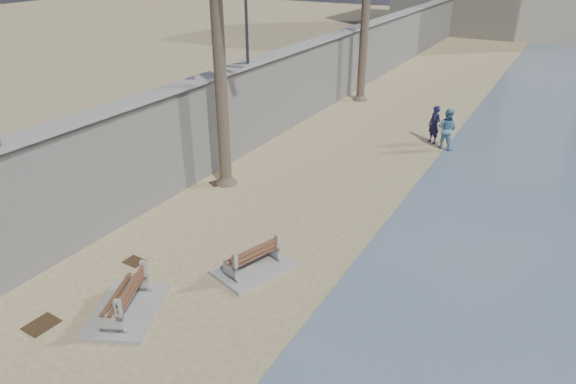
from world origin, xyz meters
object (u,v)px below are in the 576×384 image
at_px(bench_far, 252,259).
at_px(person_b, 447,127).
at_px(bench_near, 125,300).
at_px(person_a, 435,122).

xyz_separation_m(bench_far, person_b, (2.17, 11.61, 0.61)).
distance_m(bench_near, person_b, 15.02).
relative_size(bench_near, person_b, 1.28).
xyz_separation_m(bench_near, bench_far, (1.62, 2.91, -0.03)).
xyz_separation_m(person_a, person_b, (0.63, -0.44, 0.03)).
height_order(person_a, person_b, person_b).
height_order(bench_near, bench_far, bench_near).
height_order(bench_near, person_a, person_a).
bearing_deg(bench_near, person_a, 78.08).
bearing_deg(bench_far, person_a, 82.72).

